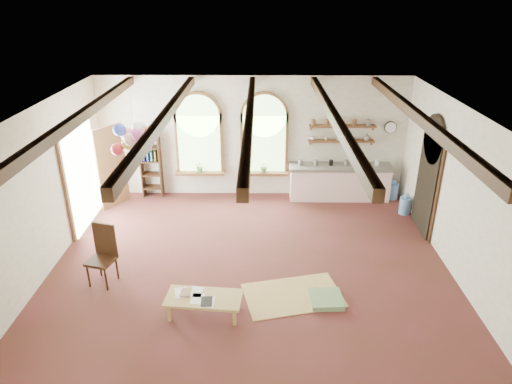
{
  "coord_description": "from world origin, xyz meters",
  "views": [
    {
      "loc": [
        0.19,
        -7.96,
        5.21
      ],
      "look_at": [
        0.11,
        0.6,
        1.34
      ],
      "focal_mm": 32.0,
      "sensor_mm": 36.0,
      "label": 1
    }
  ],
  "objects_px": {
    "coffee_table": "(204,299)",
    "balloon_cluster": "(135,139)",
    "side_chair": "(103,267)",
    "kitchen_counter": "(339,182)"
  },
  "relations": [
    {
      "from": "kitchen_counter",
      "to": "coffee_table",
      "type": "xyz_separation_m",
      "value": [
        -3.06,
        -4.81,
        -0.15
      ]
    },
    {
      "from": "kitchen_counter",
      "to": "balloon_cluster",
      "type": "xyz_separation_m",
      "value": [
        -4.71,
        -2.14,
        1.86
      ]
    },
    {
      "from": "coffee_table",
      "to": "balloon_cluster",
      "type": "distance_m",
      "value": 3.73
    },
    {
      "from": "balloon_cluster",
      "to": "coffee_table",
      "type": "bearing_deg",
      "value": -58.44
    },
    {
      "from": "kitchen_counter",
      "to": "balloon_cluster",
      "type": "distance_m",
      "value": 5.49
    },
    {
      "from": "kitchen_counter",
      "to": "coffee_table",
      "type": "relative_size",
      "value": 1.99
    },
    {
      "from": "coffee_table",
      "to": "kitchen_counter",
      "type": "bearing_deg",
      "value": 57.54
    },
    {
      "from": "coffee_table",
      "to": "balloon_cluster",
      "type": "height_order",
      "value": "balloon_cluster"
    },
    {
      "from": "side_chair",
      "to": "kitchen_counter",
      "type": "bearing_deg",
      "value": 37.19
    },
    {
      "from": "side_chair",
      "to": "coffee_table",
      "type": "bearing_deg",
      "value": -25.08
    }
  ]
}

